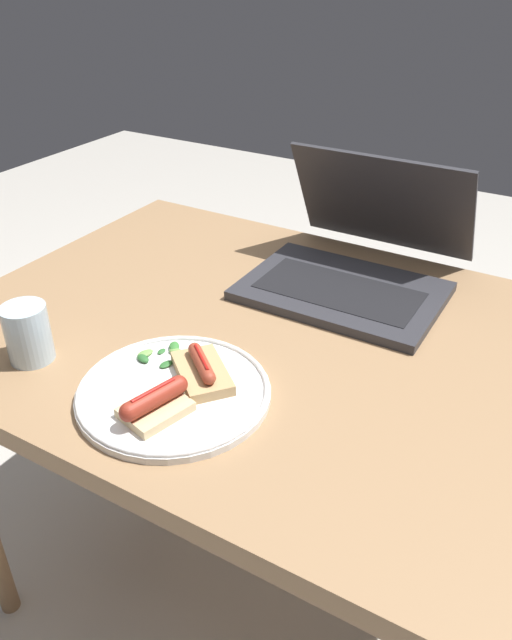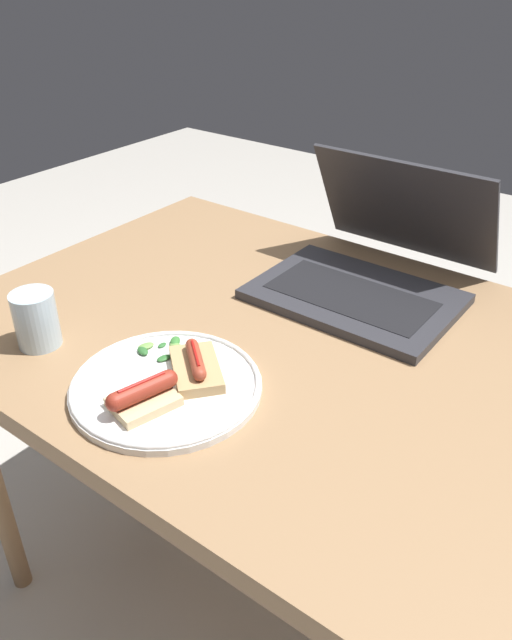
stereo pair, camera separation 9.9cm
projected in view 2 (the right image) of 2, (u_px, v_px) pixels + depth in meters
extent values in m
plane|color=#B7B2A8|center=(267.00, 590.00, 1.45)|extent=(6.00, 6.00, 0.00)
cube|color=#93704C|center=(271.00, 339.00, 1.09)|extent=(1.11, 0.82, 0.04)
cylinder|color=#93704C|center=(200.00, 339.00, 1.74)|extent=(0.04, 0.04, 0.68)
cube|color=#2D2D33|center=(354.00, 296.00, 1.16)|extent=(0.37, 0.26, 0.02)
cube|color=black|center=(351.00, 295.00, 1.15)|extent=(0.30, 0.14, 0.00)
cube|color=#2D2D33|center=(406.00, 208.00, 1.23)|extent=(0.37, 0.12, 0.22)
cube|color=black|center=(405.00, 208.00, 1.22)|extent=(0.33, 0.10, 0.19)
cylinder|color=white|center=(166.00, 387.00, 0.93)|extent=(0.29, 0.29, 0.01)
torus|color=white|center=(166.00, 383.00, 0.93)|extent=(0.28, 0.28, 0.01)
cube|color=#D6B784|center=(144.00, 401.00, 0.88)|extent=(0.09, 0.10, 0.01)
cylinder|color=maroon|center=(142.00, 390.00, 0.87)|extent=(0.05, 0.09, 0.03)
sphere|color=maroon|center=(115.00, 402.00, 0.85)|extent=(0.03, 0.03, 0.03)
sphere|color=maroon|center=(169.00, 379.00, 0.90)|extent=(0.03, 0.03, 0.03)
cylinder|color=red|center=(142.00, 382.00, 0.87)|extent=(0.02, 0.07, 0.01)
cube|color=tan|center=(196.00, 369.00, 0.95)|extent=(0.14, 0.13, 0.02)
cylinder|color=#9E3D28|center=(196.00, 359.00, 0.94)|extent=(0.07, 0.07, 0.02)
sphere|color=#9E3D28|center=(192.00, 345.00, 0.97)|extent=(0.02, 0.02, 0.02)
sphere|color=#9E3D28|center=(200.00, 374.00, 0.90)|extent=(0.02, 0.02, 0.02)
cylinder|color=red|center=(195.00, 354.00, 0.93)|extent=(0.06, 0.05, 0.00)
ellipsoid|color=#2D662D|center=(162.00, 345.00, 1.02)|extent=(0.01, 0.02, 0.00)
ellipsoid|color=#709E4C|center=(176.00, 347.00, 1.01)|extent=(0.03, 0.02, 0.01)
ellipsoid|color=#2D662D|center=(143.00, 351.00, 1.00)|extent=(0.03, 0.02, 0.01)
ellipsoid|color=#2D662D|center=(164.00, 358.00, 0.98)|extent=(0.02, 0.03, 0.01)
ellipsoid|color=#709E4C|center=(146.00, 346.00, 1.01)|extent=(0.02, 0.03, 0.01)
ellipsoid|color=#387A33|center=(175.00, 341.00, 1.02)|extent=(0.03, 0.03, 0.01)
cylinder|color=silver|center=(36.00, 319.00, 1.02)|extent=(0.07, 0.07, 0.10)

